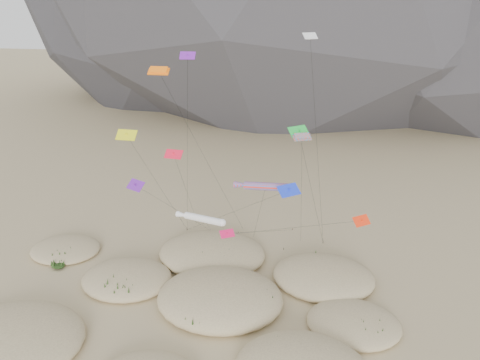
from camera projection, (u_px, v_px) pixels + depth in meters
name	position (u px, v px, depth m)	size (l,w,h in m)	color
ground	(197.00, 332.00, 51.02)	(500.00, 500.00, 0.00)	#CCB789
dunes	(199.00, 304.00, 54.60)	(49.84, 34.80, 3.73)	#CCB789
dune_grass	(201.00, 306.00, 53.80)	(42.89, 26.24, 1.54)	black
kite_stakes	(246.00, 234.00, 71.46)	(21.02, 7.39, 0.30)	#3F2D1E
rainbow_tube_kite	(264.00, 186.00, 53.71)	(6.94, 14.00, 14.53)	#FC2D1A
white_tube_kite	(202.00, 219.00, 53.58)	(6.49, 17.71, 11.05)	white
orange_parafoil	(160.00, 74.00, 54.73)	(9.62, 11.60, 26.45)	orange
multi_parafoil	(302.00, 139.00, 51.24)	(2.18, 13.32, 20.22)	#FF451A
delta_kites	(229.00, 160.00, 54.22)	(30.52, 23.01, 30.14)	green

